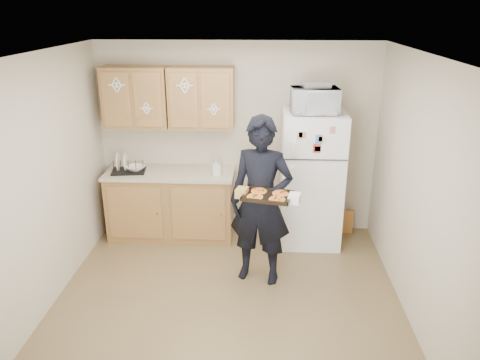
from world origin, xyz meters
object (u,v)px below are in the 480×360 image
person (261,202)px  baking_tray (268,196)px  refrigerator (311,179)px  dish_rack (128,166)px  microwave (315,101)px

person → baking_tray: (0.07, -0.29, 0.19)m
refrigerator → dish_rack: size_ratio=4.11×
baking_tray → microwave: (0.54, 1.18, 0.73)m
person → dish_rack: 1.95m
refrigerator → person: size_ratio=0.91×
baking_tray → dish_rack: baking_tray is taller
refrigerator → microwave: 1.00m
baking_tray → dish_rack: 2.17m
microwave → dish_rack: 2.46m
person → microwave: 1.42m
baking_tray → microwave: size_ratio=0.88×
person → baking_tray: bearing=-63.4°
refrigerator → microwave: microwave is taller
refrigerator → person: bearing=-123.4°
microwave → refrigerator: bearing=65.9°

